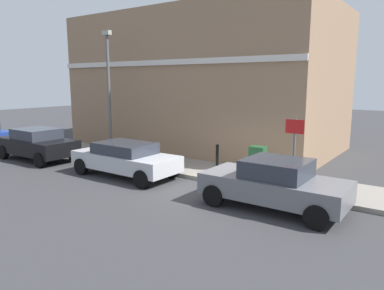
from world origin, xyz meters
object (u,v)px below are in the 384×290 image
bollard_near_cabinet (217,156)px  street_sign (294,143)px  car_grey (274,183)px  car_black (37,144)px  car_silver (125,158)px  utility_cabinet (257,163)px  lamppost (109,88)px

bollard_near_cabinet → street_sign: street_sign is taller
car_grey → street_sign: bearing=-88.6°
car_black → street_sign: bearing=-171.2°
car_silver → car_grey: bearing=179.3°
bollard_near_cabinet → utility_cabinet: bearing=-93.3°
car_black → bollard_near_cabinet: 8.54m
car_silver → lamppost: bearing=-34.4°
utility_cabinet → bollard_near_cabinet: size_ratio=1.11×
street_sign → utility_cabinet: bearing=65.5°
street_sign → lamppost: 9.39m
car_grey → street_sign: size_ratio=1.77×
car_black → lamppost: lamppost is taller
car_black → lamppost: (2.43, -2.26, 2.55)m
car_black → lamppost: bearing=-132.7°
bollard_near_cabinet → street_sign: 3.56m
car_black → street_sign: 11.64m
car_grey → utility_cabinet: car_grey is taller
utility_cabinet → bollard_near_cabinet: utility_cabinet is taller
utility_cabinet → car_black: bearing=103.9°
street_sign → car_silver: bearing=104.1°
car_grey → utility_cabinet: size_ratio=3.54×
car_black → car_grey: bearing=-179.1°
car_grey → car_black: bearing=0.8°
car_grey → bollard_near_cabinet: 4.13m
car_grey → utility_cabinet: (2.30, 1.61, -0.05)m
car_silver → lamppost: lamppost is taller
utility_cabinet → street_sign: bearing=-114.5°
car_silver → utility_cabinet: bearing=-153.4°
car_black → bollard_near_cabinet: bearing=-162.5°
car_silver → car_black: car_black is taller
car_grey → street_sign: (1.58, 0.04, 0.93)m
car_grey → lamppost: 9.87m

